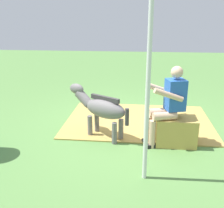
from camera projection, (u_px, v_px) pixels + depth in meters
name	position (u px, v px, depth m)	size (l,w,h in m)	color
ground_plane	(126.00, 126.00, 5.54)	(24.00, 24.00, 0.00)	#568442
hay_patch	(138.00, 121.00, 5.78)	(3.02, 2.14, 0.02)	tan
hay_bale	(176.00, 130.00, 4.72)	(0.68, 0.48, 0.49)	tan
person_seated	(168.00, 102.00, 4.54)	(0.71, 0.53, 1.37)	#D8AD8C
pony_standing	(101.00, 108.00, 4.89)	(1.21, 0.85, 0.92)	slate
tent_pole_left	(148.00, 97.00, 3.42)	(0.06, 0.06, 2.35)	silver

